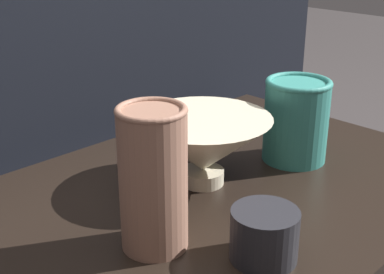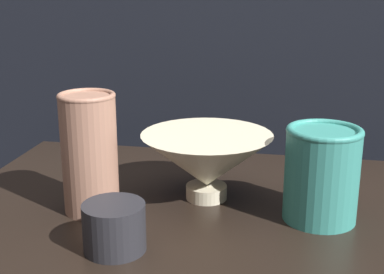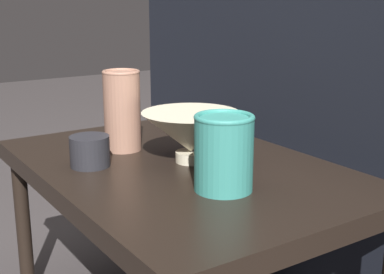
% 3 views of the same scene
% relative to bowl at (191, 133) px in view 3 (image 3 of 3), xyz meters
% --- Properties ---
extents(table, '(0.80, 0.54, 0.41)m').
position_rel_bowl_xyz_m(table, '(0.00, -0.03, -0.10)').
color(table, black).
rests_on(table, ground_plane).
extents(couch_backdrop, '(1.46, 0.50, 0.79)m').
position_rel_bowl_xyz_m(couch_backdrop, '(0.00, 0.56, -0.08)').
color(couch_backdrop, black).
rests_on(couch_backdrop, ground_plane).
extents(bowl, '(0.21, 0.21, 0.11)m').
position_rel_bowl_xyz_m(bowl, '(0.00, 0.00, 0.00)').
color(bowl, beige).
rests_on(bowl, table).
extents(vase_textured_left, '(0.08, 0.08, 0.18)m').
position_rel_bowl_xyz_m(vase_textured_left, '(-0.16, -0.08, 0.03)').
color(vase_textured_left, '#996B56').
rests_on(vase_textured_left, table).
extents(vase_colorful_right, '(0.11, 0.11, 0.14)m').
position_rel_bowl_xyz_m(vase_colorful_right, '(0.18, -0.05, 0.01)').
color(vase_colorful_right, teal).
rests_on(vase_colorful_right, table).
extents(cup, '(0.08, 0.08, 0.06)m').
position_rel_bowl_xyz_m(cup, '(-0.09, -0.19, -0.03)').
color(cup, '#232328').
rests_on(cup, table).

